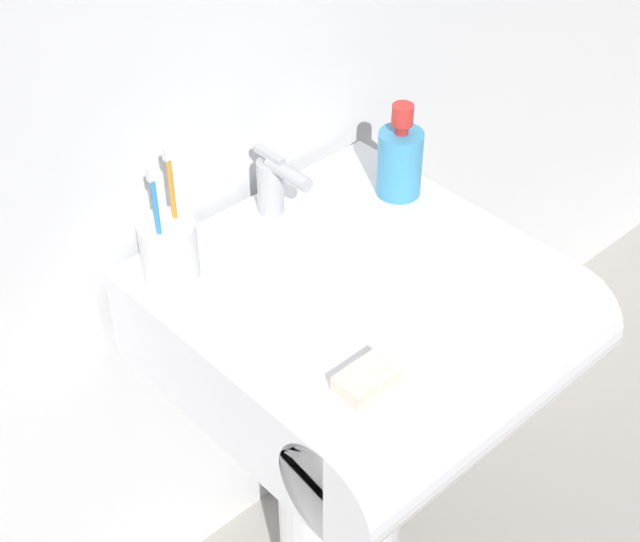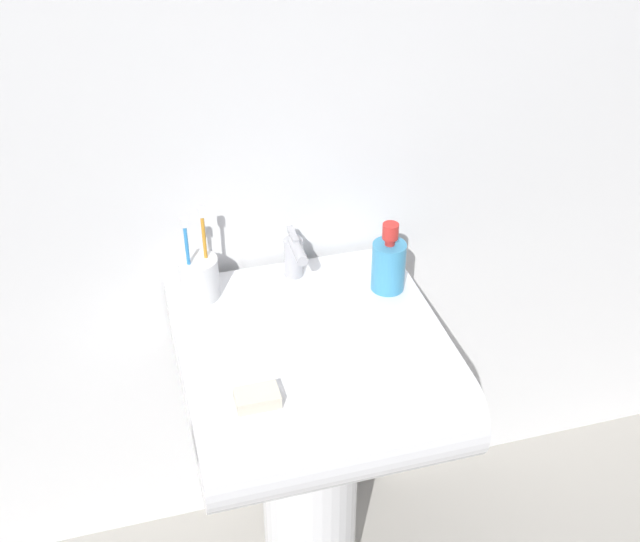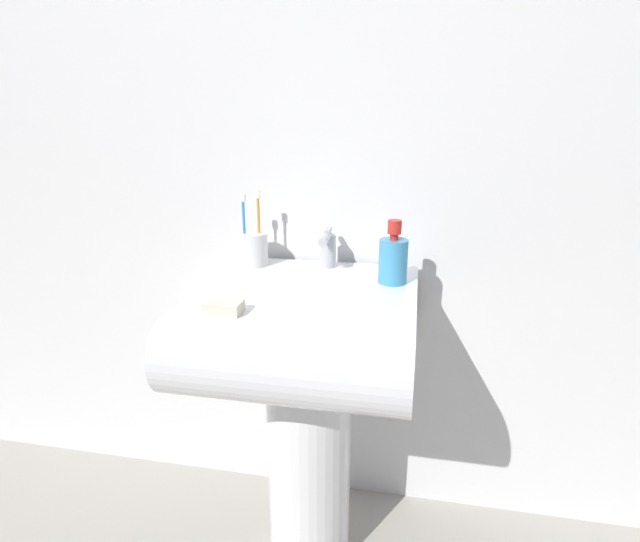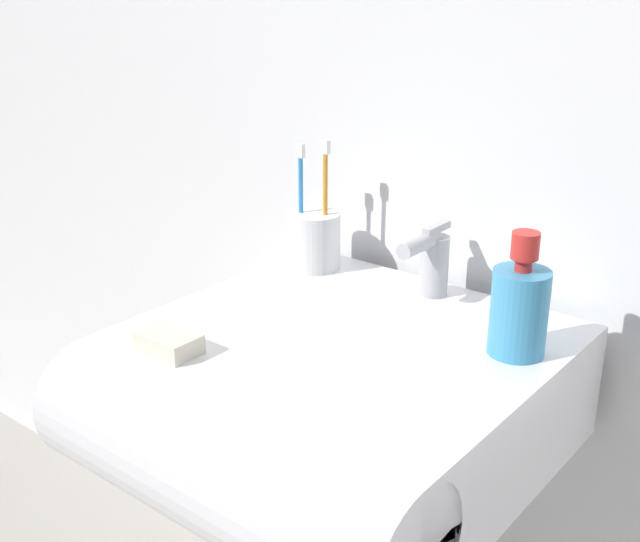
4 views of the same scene
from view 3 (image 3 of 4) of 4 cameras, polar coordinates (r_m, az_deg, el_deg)
wall_back at (r=1.34m, az=1.05°, el=20.38°), size 5.00×0.05×2.40m
sink_pedestal at (r=1.36m, az=-1.25°, el=-20.24°), size 0.21×0.21×0.60m
sink_basin at (r=1.12m, az=-2.01°, el=-6.70°), size 0.49×0.52×0.16m
faucet at (r=1.28m, az=0.87°, el=2.69°), size 0.04×0.11×0.10m
toothbrush_cup at (r=1.32m, az=-7.69°, el=2.61°), size 0.08×0.08×0.20m
soap_bottle at (r=1.18m, az=8.36°, el=1.37°), size 0.07×0.07×0.15m
bar_soap at (r=1.02m, az=-10.99°, el=-4.09°), size 0.08×0.05×0.02m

